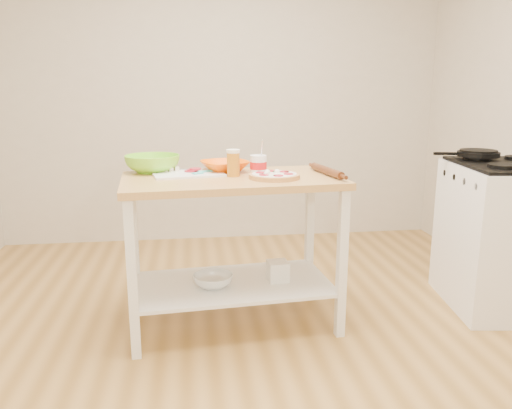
{
  "coord_description": "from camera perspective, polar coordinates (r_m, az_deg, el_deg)",
  "views": [
    {
      "loc": [
        -0.3,
        -2.36,
        1.39
      ],
      "look_at": [
        0.08,
        0.48,
        0.72
      ],
      "focal_mm": 35.0,
      "sensor_mm": 36.0,
      "label": 1
    }
  ],
  "objects": [
    {
      "name": "room_shell",
      "position": [
        2.38,
        -0.31,
        12.15
      ],
      "size": [
        4.04,
        4.54,
        2.74
      ],
      "color": "#B58743",
      "rests_on": "ground"
    },
    {
      "name": "prep_island",
      "position": [
        2.9,
        -2.73,
        -1.69
      ],
      "size": [
        1.28,
        0.77,
        0.9
      ],
      "rotation": [
        0.0,
        0.0,
        0.08
      ],
      "color": "tan",
      "rests_on": "ground"
    },
    {
      "name": "gas_stove",
      "position": [
        3.57,
        26.44,
        -3.19
      ],
      "size": [
        0.72,
        0.82,
        1.11
      ],
      "rotation": [
        0.0,
        0.0,
        -0.13
      ],
      "color": "white",
      "rests_on": "ground"
    },
    {
      "name": "skillet",
      "position": [
        3.58,
        23.96,
        5.3
      ],
      "size": [
        0.41,
        0.26,
        0.03
      ],
      "rotation": [
        0.0,
        0.0,
        -0.23
      ],
      "color": "black",
      "rests_on": "gas_stove"
    },
    {
      "name": "pizza",
      "position": [
        2.8,
        2.09,
        3.34
      ],
      "size": [
        0.29,
        0.29,
        0.05
      ],
      "rotation": [
        0.0,
        0.0,
        0.37
      ],
      "color": "tan",
      "rests_on": "prep_island"
    },
    {
      "name": "cutting_board",
      "position": [
        2.96,
        -7.89,
        3.59
      ],
      "size": [
        0.45,
        0.36,
        0.04
      ],
      "rotation": [
        0.0,
        0.0,
        0.17
      ],
      "color": "white",
      "rests_on": "prep_island"
    },
    {
      "name": "spatula",
      "position": [
        2.92,
        -6.21,
        3.69
      ],
      "size": [
        0.13,
        0.12,
        0.01
      ],
      "rotation": [
        0.0,
        0.0,
        0.52
      ],
      "color": "#47D8DA",
      "rests_on": "cutting_board"
    },
    {
      "name": "knife",
      "position": [
        3.06,
        -10.25,
        3.98
      ],
      "size": [
        0.27,
        0.03,
        0.01
      ],
      "rotation": [
        0.0,
        0.0,
        -0.03
      ],
      "color": "silver",
      "rests_on": "cutting_board"
    },
    {
      "name": "orange_bowl",
      "position": [
        3.02,
        -3.59,
        4.39
      ],
      "size": [
        0.35,
        0.35,
        0.07
      ],
      "primitive_type": "imported",
      "rotation": [
        0.0,
        0.0,
        0.35
      ],
      "color": "#FF5F01",
      "rests_on": "prep_island"
    },
    {
      "name": "green_bowl",
      "position": [
        3.07,
        -11.74,
        4.6
      ],
      "size": [
        0.41,
        0.41,
        0.1
      ],
      "primitive_type": "imported",
      "rotation": [
        0.0,
        0.0,
        -0.3
      ],
      "color": "#80DC29",
      "rests_on": "prep_island"
    },
    {
      "name": "beer_pint",
      "position": [
        2.86,
        -2.62,
        4.79
      ],
      "size": [
        0.08,
        0.08,
        0.15
      ],
      "color": "#C7781A",
      "rests_on": "prep_island"
    },
    {
      "name": "yogurt_tub",
      "position": [
        2.89,
        0.27,
        4.51
      ],
      "size": [
        0.1,
        0.1,
        0.21
      ],
      "color": "white",
      "rests_on": "prep_island"
    },
    {
      "name": "rolling_pin",
      "position": [
        2.94,
        8.1,
        3.79
      ],
      "size": [
        0.1,
        0.38,
        0.04
      ],
      "primitive_type": "cylinder",
      "rotation": [
        1.57,
        0.0,
        0.16
      ],
      "color": "#562A13",
      "rests_on": "prep_island"
    },
    {
      "name": "shelf_glass_bowl",
      "position": [
        2.96,
        -4.92,
        -8.65
      ],
      "size": [
        0.29,
        0.29,
        0.07
      ],
      "primitive_type": "imported",
      "rotation": [
        0.0,
        0.0,
        -0.27
      ],
      "color": "silver",
      "rests_on": "prep_island"
    },
    {
      "name": "shelf_bin",
      "position": [
        3.03,
        2.51,
        -7.59
      ],
      "size": [
        0.13,
        0.13,
        0.12
      ],
      "primitive_type": "cube",
      "rotation": [
        0.0,
        0.0,
        0.08
      ],
      "color": "white",
      "rests_on": "prep_island"
    }
  ]
}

